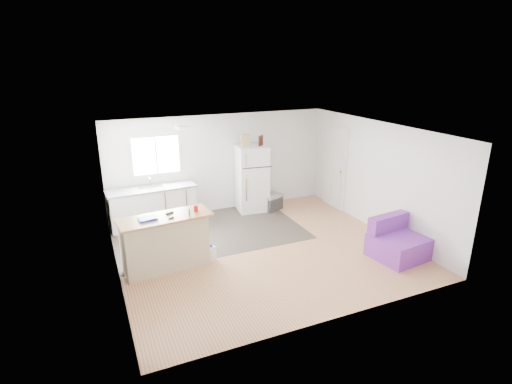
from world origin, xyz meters
TOP-DOWN VIEW (x-y plane):
  - room at (0.00, 0.00)m, footprint 5.51×5.01m
  - vinyl_zone at (-0.73, 1.25)m, footprint 4.05×2.50m
  - window at (-1.55, 2.49)m, footprint 1.18×0.06m
  - interior_door at (2.72, 1.55)m, footprint 0.11×0.92m
  - ceiling_fixture at (-1.20, 1.20)m, footprint 0.30×0.30m
  - kitchen_cabinets at (-1.76, 2.19)m, footprint 2.01×0.74m
  - peninsula at (-1.91, 0.02)m, footprint 1.69×0.79m
  - refrigerator at (0.69, 2.14)m, footprint 0.79×0.76m
  - cooler at (1.15, 1.94)m, footprint 0.63×0.55m
  - purple_seat at (2.24, -1.31)m, footprint 1.02×0.98m
  - cleaner_jug at (-1.07, -0.03)m, footprint 0.17×0.15m
  - mop at (-1.52, -0.11)m, footprint 0.23×0.33m
  - red_cup at (-1.32, 0.03)m, footprint 0.10×0.10m
  - blue_tray at (-2.19, -0.01)m, footprint 0.33×0.26m
  - tool_a at (-1.78, 0.12)m, footprint 0.15×0.10m
  - tool_b at (-1.80, -0.12)m, footprint 0.11×0.07m
  - cardboard_box at (0.49, 2.08)m, footprint 0.22×0.14m
  - bottle_left at (0.85, 2.03)m, footprint 0.09×0.09m
  - bottle_right at (0.94, 2.11)m, footprint 0.09×0.09m

SIDE VIEW (x-z plane):
  - vinyl_zone at x=-0.73m, z-range 0.00..0.00m
  - cleaner_jug at x=-1.07m, z-range -0.02..0.30m
  - cooler at x=1.15m, z-range 0.00..0.41m
  - mop at x=-1.52m, z-range -0.35..0.81m
  - purple_seat at x=2.24m, z-range -0.10..0.66m
  - kitchen_cabinets at x=-1.76m, z-range -0.13..1.03m
  - peninsula at x=-1.91m, z-range 0.01..1.01m
  - refrigerator at x=0.69m, z-range 0.00..1.65m
  - interior_door at x=2.72m, z-range -0.03..2.07m
  - tool_b at x=-1.80m, z-range 1.01..1.03m
  - tool_a at x=-1.78m, z-range 1.01..1.04m
  - blue_tray at x=-2.19m, z-range 1.01..1.04m
  - red_cup at x=-1.32m, z-range 1.01..1.13m
  - room at x=0.00m, z-range -0.01..2.41m
  - window at x=-1.55m, z-range 1.06..2.04m
  - bottle_left at x=0.85m, z-range 1.65..1.90m
  - bottle_right at x=0.94m, z-range 1.65..1.90m
  - cardboard_box at x=0.49m, z-range 1.65..1.95m
  - ceiling_fixture at x=-1.20m, z-range 2.32..2.40m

